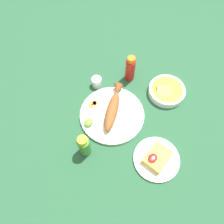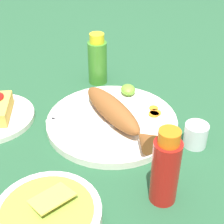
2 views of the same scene
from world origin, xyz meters
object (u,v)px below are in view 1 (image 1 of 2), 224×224
(fried_fish, at_px, (113,108))
(hot_sauce_bottle_green, at_px, (84,146))
(main_plate, at_px, (112,115))
(hot_sauce_bottle_red, at_px, (130,69))
(salt_cup, at_px, (97,82))
(side_plate_fries, at_px, (156,159))
(fork_near, at_px, (126,122))
(fork_far, at_px, (118,128))
(guacamole_bowl, at_px, (167,91))

(fried_fish, xyz_separation_m, hot_sauce_bottle_green, (0.24, 0.03, 0.02))
(main_plate, height_order, hot_sauce_bottle_red, hot_sauce_bottle_red)
(hot_sauce_bottle_green, bearing_deg, salt_cup, -147.27)
(salt_cup, bearing_deg, side_plate_fries, 73.34)
(main_plate, bearing_deg, hot_sauce_bottle_green, 5.46)
(hot_sauce_bottle_red, bearing_deg, fork_near, 33.19)
(fork_far, bearing_deg, main_plate, 129.74)
(salt_cup, bearing_deg, hot_sauce_bottle_red, 144.06)
(salt_cup, relative_size, guacamole_bowl, 0.29)
(fried_fish, relative_size, side_plate_fries, 1.26)
(fried_fish, relative_size, hot_sauce_bottle_green, 1.75)
(fork_far, relative_size, side_plate_fries, 0.85)
(guacamole_bowl, bearing_deg, side_plate_fries, 25.49)
(hot_sauce_bottle_red, distance_m, guacamole_bowl, 0.22)
(fried_fish, height_order, side_plate_fries, fried_fish)
(side_plate_fries, bearing_deg, fork_far, -91.66)
(salt_cup, height_order, guacamole_bowl, salt_cup)
(fried_fish, xyz_separation_m, fork_far, (0.06, 0.08, -0.03))
(hot_sauce_bottle_red, relative_size, hot_sauce_bottle_green, 1.07)
(main_plate, distance_m, salt_cup, 0.20)
(fork_near, relative_size, guacamole_bowl, 0.96)
(fork_far, relative_size, guacamole_bowl, 0.94)
(hot_sauce_bottle_red, xyz_separation_m, hot_sauce_bottle_green, (0.46, 0.09, -0.01))
(hot_sauce_bottle_green, bearing_deg, hot_sauce_bottle_red, -168.51)
(fried_fish, distance_m, guacamole_bowl, 0.31)
(hot_sauce_bottle_red, relative_size, guacamole_bowl, 0.85)
(fork_far, height_order, salt_cup, salt_cup)
(salt_cup, distance_m, guacamole_bowl, 0.37)
(fork_near, xyz_separation_m, hot_sauce_bottle_red, (-0.24, -0.16, 0.06))
(fried_fish, distance_m, fork_far, 0.11)
(fork_near, bearing_deg, side_plate_fries, -0.15)
(main_plate, xyz_separation_m, fork_far, (0.04, 0.07, 0.01))
(side_plate_fries, distance_m, guacamole_bowl, 0.37)
(hot_sauce_bottle_green, bearing_deg, guacamole_bowl, 166.74)
(fork_far, distance_m, side_plate_fries, 0.23)
(fork_near, distance_m, salt_cup, 0.28)
(main_plate, relative_size, fried_fish, 1.22)
(hot_sauce_bottle_red, height_order, salt_cup, hot_sauce_bottle_red)
(hot_sauce_bottle_green, relative_size, guacamole_bowl, 0.80)
(main_plate, bearing_deg, fork_far, 59.86)
(hot_sauce_bottle_green, relative_size, salt_cup, 2.72)
(hot_sauce_bottle_red, distance_m, salt_cup, 0.19)
(guacamole_bowl, bearing_deg, hot_sauce_bottle_green, -13.26)
(fried_fish, xyz_separation_m, guacamole_bowl, (-0.27, 0.15, -0.02))
(fork_far, height_order, hot_sauce_bottle_red, hot_sauce_bottle_red)
(hot_sauce_bottle_green, distance_m, salt_cup, 0.38)
(main_plate, relative_size, hot_sauce_bottle_green, 2.13)
(main_plate, bearing_deg, fork_near, 94.02)
(main_plate, relative_size, hot_sauce_bottle_red, 1.99)
(fried_fish, bearing_deg, fork_far, 27.52)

